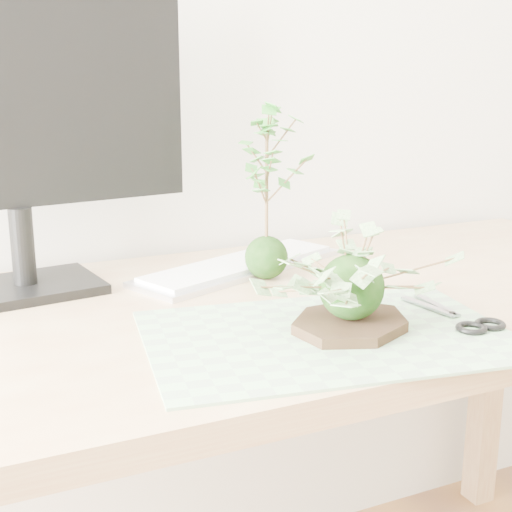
# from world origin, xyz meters

# --- Properties ---
(desk) EXTENTS (1.60, 0.70, 0.74)m
(desk) POSITION_xyz_m (0.08, 1.23, 0.65)
(desk) COLOR tan
(desk) RESTS_ON ground_plane
(cutting_mat) EXTENTS (0.55, 0.41, 0.00)m
(cutting_mat) POSITION_xyz_m (0.07, 1.05, 0.74)
(cutting_mat) COLOR gray
(cutting_mat) RESTS_ON desk
(stone_dish) EXTENTS (0.25, 0.25, 0.01)m
(stone_dish) POSITION_xyz_m (0.10, 1.05, 0.75)
(stone_dish) COLOR black
(stone_dish) RESTS_ON cutting_mat
(ivy_kokedama) EXTENTS (0.30, 0.30, 0.18)m
(ivy_kokedama) POSITION_xyz_m (0.10, 1.05, 0.85)
(ivy_kokedama) COLOR black
(ivy_kokedama) RESTS_ON stone_dish
(maple_kokedama) EXTENTS (0.22, 0.22, 0.32)m
(maple_kokedama) POSITION_xyz_m (0.11, 1.34, 0.96)
(maple_kokedama) COLOR black
(maple_kokedama) RESTS_ON desk
(keyboard) EXTENTS (0.45, 0.28, 0.02)m
(keyboard) POSITION_xyz_m (0.09, 1.41, 0.75)
(keyboard) COLOR silver
(keyboard) RESTS_ON desk
(monitor) EXTENTS (0.58, 0.20, 0.51)m
(monitor) POSITION_xyz_m (-0.28, 1.44, 1.04)
(monitor) COLOR black
(monitor) RESTS_ON desk
(scissors) EXTENTS (0.08, 0.18, 0.01)m
(scissors) POSITION_xyz_m (0.27, 1.00, 0.75)
(scissors) COLOR gray
(scissors) RESTS_ON cutting_mat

